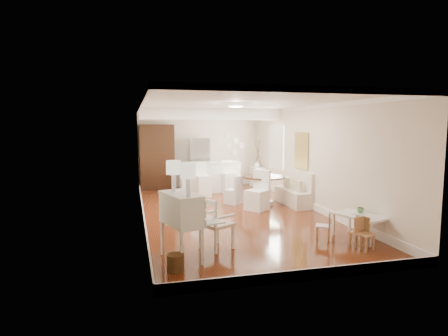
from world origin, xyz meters
name	(u,v)px	position (x,y,z in m)	size (l,w,h in m)	color
room	(229,136)	(0.04, 0.32, 1.98)	(9.00, 9.04, 2.82)	maroon
secretary_bureau	(181,227)	(-1.70, -3.18, 0.57)	(0.89, 0.91, 1.14)	silver
gustavian_armchair	(217,223)	(-0.99, -2.74, 0.47)	(0.55, 0.55, 0.95)	white
wicker_basket	(176,263)	(-1.86, -3.68, 0.14)	(0.27, 0.27, 0.27)	#4F3318
kids_table	(359,227)	(1.90, -2.87, 0.25)	(0.59, 0.98, 0.49)	white
kids_chair_a	(359,232)	(1.60, -3.31, 0.29)	(0.28, 0.28, 0.57)	#A07849
kids_chair_b	(323,225)	(1.18, -2.73, 0.29)	(0.28, 0.28, 0.57)	#A77B4C
kids_chair_c	(365,234)	(1.61, -3.47, 0.30)	(0.29, 0.29, 0.60)	#B47B51
banquette	(293,188)	(1.99, 0.50, 0.49)	(0.52, 1.60, 0.98)	silver
dining_table	(264,190)	(1.19, 0.73, 0.41)	(1.21, 1.21, 0.82)	#472B16
slip_chair_near	(257,190)	(0.77, 0.10, 0.53)	(0.51, 0.53, 1.07)	white
slip_chair_far	(233,190)	(0.36, 1.03, 0.41)	(0.39, 0.41, 0.82)	silver
breakfast_counter	(210,177)	(0.10, 3.10, 0.52)	(2.05, 0.65, 1.03)	white
bar_stool_left	(203,180)	(-0.31, 2.26, 0.54)	(0.44, 0.44, 1.09)	white
bar_stool_right	(228,177)	(0.65, 2.73, 0.55)	(0.44, 0.44, 1.09)	silver
pantry_cabinet	(157,157)	(-1.60, 4.18, 1.15)	(1.20, 0.60, 2.30)	#381E11
fridge	(209,163)	(0.30, 4.15, 0.90)	(0.75, 0.65, 1.80)	silver
sideboard	(258,177)	(2.00, 3.63, 0.37)	(0.35, 0.78, 0.75)	white
pencil_cup	(360,210)	(2.01, -2.72, 0.55)	(0.14, 0.14, 0.11)	#538F55
branch_vase	(257,164)	(1.97, 3.62, 0.86)	(0.21, 0.21, 0.21)	white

